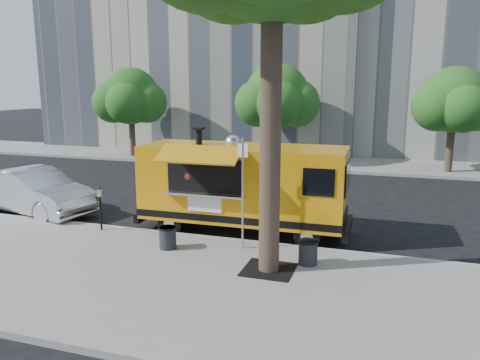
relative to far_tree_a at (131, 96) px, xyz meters
The scene contains 14 objects.
ground 16.30m from the far_tree_a, 50.89° to the right, with size 120.00×120.00×0.00m, color black.
sidewalk 19.48m from the far_tree_a, 58.47° to the right, with size 60.00×6.00×0.15m, color gray.
curb 16.99m from the far_tree_a, 52.92° to the right, with size 60.00×0.14×0.16m, color #999993.
far_sidewalk 10.73m from the far_tree_a, ahead, with size 60.00×5.00×0.15m, color gray.
tree_well 20.00m from the far_tree_a, 50.16° to the right, with size 1.20×1.20×0.02m, color black.
far_tree_a is the anchor object (origin of this frame).
far_tree_b 9.01m from the far_tree_a, ahead, with size 3.60×3.60×5.50m.
far_tree_c 18.00m from the far_tree_a, ahead, with size 3.24×3.24×5.21m.
sign_post 18.14m from the far_tree_a, 50.17° to the right, with size 0.28×0.06×3.00m.
parking_meter 15.59m from the far_tree_a, 62.85° to the right, with size 0.11×0.11×1.33m.
food_truck 16.52m from the far_tree_a, 47.86° to the right, with size 6.48×3.06×3.17m.
sedan 13.11m from the far_tree_a, 74.52° to the right, with size 1.68×4.82×1.59m, color silver.
trash_bin_left 19.99m from the far_tree_a, 47.11° to the right, with size 0.50×0.50×0.60m.
trash_bin_right 17.72m from the far_tree_a, 56.35° to the right, with size 0.49×0.49×0.59m.
Camera 1 is at (5.18, -12.95, 4.48)m, focal length 35.00 mm.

